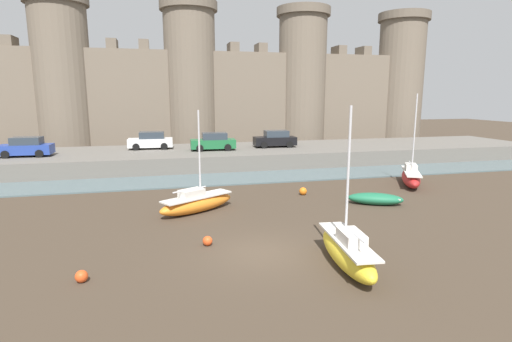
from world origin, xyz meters
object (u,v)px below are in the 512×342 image
at_px(mooring_buoy_near_channel, 81,276).
at_px(car_quay_centre_west, 275,139).
at_px(car_quay_centre_east, 26,147).
at_px(sailboat_near_channel_left, 197,202).
at_px(sailboat_midflat_left, 411,177).
at_px(rowboat_foreground_right, 375,199).
at_px(car_quay_east, 151,141).
at_px(mooring_buoy_near_shore, 303,191).
at_px(mooring_buoy_mid_mud, 208,241).
at_px(sailboat_foreground_left, 347,251).
at_px(car_quay_west, 213,142).

xyz_separation_m(mooring_buoy_near_channel, car_quay_centre_west, (13.94, 23.44, 2.00)).
bearing_deg(car_quay_centre_east, sailboat_near_channel_left, -49.09).
height_order(car_quay_centre_west, car_quay_centre_east, same).
bearing_deg(sailboat_midflat_left, rowboat_foreground_right, -141.75).
bearing_deg(car_quay_centre_west, car_quay_east, 173.21).
height_order(sailboat_near_channel_left, mooring_buoy_near_shore, sailboat_near_channel_left).
xyz_separation_m(rowboat_foreground_right, mooring_buoy_near_channel, (-15.33, -6.72, -0.15)).
xyz_separation_m(mooring_buoy_mid_mud, mooring_buoy_near_shore, (7.20, 7.54, 0.04)).
distance_m(sailboat_near_channel_left, sailboat_midflat_left, 16.10).
bearing_deg(mooring_buoy_near_shore, car_quay_centre_east, 148.11).
bearing_deg(rowboat_foreground_right, sailboat_near_channel_left, 174.81).
xyz_separation_m(sailboat_foreground_left, car_quay_west, (-1.92, 23.62, 1.57)).
height_order(mooring_buoy_mid_mud, car_quay_west, car_quay_west).
bearing_deg(mooring_buoy_near_shore, sailboat_near_channel_left, -162.25).
bearing_deg(car_quay_east, car_quay_centre_west, -6.79).
relative_size(car_quay_centre_west, car_quay_west, 1.00).
bearing_deg(mooring_buoy_near_shore, mooring_buoy_near_channel, -140.07).
xyz_separation_m(mooring_buoy_near_shore, car_quay_east, (-9.86, 14.87, 1.97)).
height_order(sailboat_near_channel_left, mooring_buoy_mid_mud, sailboat_near_channel_left).
xyz_separation_m(sailboat_midflat_left, car_quay_centre_east, (-28.49, 11.51, 1.58)).
bearing_deg(car_quay_west, mooring_buoy_near_shore, -71.53).
xyz_separation_m(car_quay_centre_east, car_quay_west, (15.66, 0.24, 0.00)).
xyz_separation_m(rowboat_foreground_right, car_quay_east, (-13.26, 18.13, 1.85)).
xyz_separation_m(car_quay_east, car_quay_west, (5.65, -2.27, 0.00)).
bearing_deg(car_quay_east, mooring_buoy_near_shore, -56.46).
distance_m(sailboat_foreground_left, mooring_buoy_near_channel, 9.70).
bearing_deg(car_quay_east, sailboat_near_channel_left, -81.09).
distance_m(rowboat_foreground_right, mooring_buoy_mid_mud, 11.44).
relative_size(mooring_buoy_mid_mud, car_quay_east, 0.10).
bearing_deg(mooring_buoy_mid_mud, mooring_buoy_near_shore, 46.31).
height_order(sailboat_foreground_left, car_quay_centre_west, sailboat_foreground_left).
height_order(mooring_buoy_near_shore, car_quay_centre_east, car_quay_centre_east).
distance_m(rowboat_foreground_right, mooring_buoy_near_shore, 4.71).
xyz_separation_m(sailboat_near_channel_left, car_quay_centre_east, (-12.70, 14.66, 1.66)).
distance_m(sailboat_midflat_left, car_quay_east, 23.25).
height_order(mooring_buoy_mid_mud, mooring_buoy_near_channel, mooring_buoy_near_channel).
distance_m(mooring_buoy_mid_mud, car_quay_west, 20.46).
bearing_deg(mooring_buoy_near_channel, rowboat_foreground_right, 23.69).
xyz_separation_m(sailboat_midflat_left, mooring_buoy_near_shore, (-8.62, -0.86, -0.39)).
bearing_deg(car_quay_east, sailboat_foreground_left, -73.71).
bearing_deg(mooring_buoy_mid_mud, car_quay_west, 81.54).
relative_size(car_quay_centre_east, car_quay_west, 1.00).
bearing_deg(car_quay_east, car_quay_centre_east, -165.92).
bearing_deg(mooring_buoy_mid_mud, sailboat_near_channel_left, 89.63).
height_order(mooring_buoy_mid_mud, car_quay_centre_west, car_quay_centre_west).
height_order(mooring_buoy_mid_mud, mooring_buoy_near_shore, mooring_buoy_near_shore).
bearing_deg(mooring_buoy_near_channel, car_quay_centre_east, 109.58).
bearing_deg(sailboat_near_channel_left, mooring_buoy_mid_mud, -90.37).
bearing_deg(mooring_buoy_near_channel, car_quay_centre_west, 59.26).
distance_m(mooring_buoy_mid_mud, car_quay_east, 22.66).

